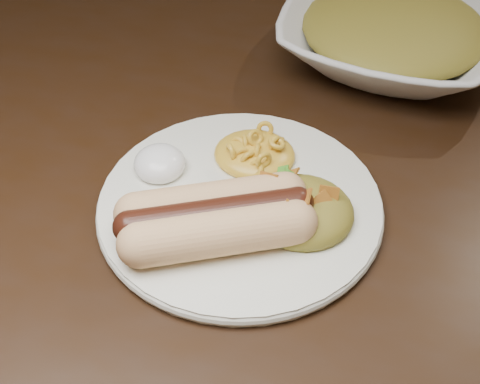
# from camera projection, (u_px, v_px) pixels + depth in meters

# --- Properties ---
(table) EXTENTS (1.60, 0.90, 0.75)m
(table) POSITION_uv_depth(u_px,v_px,m) (182.00, 156.00, 0.80)
(table) COLOR black
(table) RESTS_ON floor
(plate) EXTENTS (0.30, 0.30, 0.01)m
(plate) POSITION_uv_depth(u_px,v_px,m) (240.00, 205.00, 0.60)
(plate) COLOR white
(plate) RESTS_ON table
(hotdog) EXTENTS (0.14, 0.12, 0.04)m
(hotdog) POSITION_uv_depth(u_px,v_px,m) (215.00, 218.00, 0.55)
(hotdog) COLOR #EDBA80
(hotdog) RESTS_ON plate
(mac_and_cheese) EXTENTS (0.10, 0.09, 0.03)m
(mac_and_cheese) POSITION_uv_depth(u_px,v_px,m) (255.00, 146.00, 0.62)
(mac_and_cheese) COLOR gold
(mac_and_cheese) RESTS_ON plate
(sour_cream) EXTENTS (0.06, 0.06, 0.03)m
(sour_cream) POSITION_uv_depth(u_px,v_px,m) (159.00, 158.00, 0.61)
(sour_cream) COLOR white
(sour_cream) RESTS_ON plate
(taco_salad) EXTENTS (0.09, 0.09, 0.04)m
(taco_salad) POSITION_uv_depth(u_px,v_px,m) (302.00, 204.00, 0.57)
(taco_salad) COLOR #9F6F1C
(taco_salad) RESTS_ON plate
(serving_bowl) EXTENTS (0.29, 0.29, 0.06)m
(serving_bowl) POSITION_uv_depth(u_px,v_px,m) (393.00, 37.00, 0.76)
(serving_bowl) COLOR silver
(serving_bowl) RESTS_ON table
(bowl_filling) EXTENTS (0.24, 0.24, 0.05)m
(bowl_filling) POSITION_uv_depth(u_px,v_px,m) (395.00, 22.00, 0.74)
(bowl_filling) COLOR #9F6F1C
(bowl_filling) RESTS_ON serving_bowl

